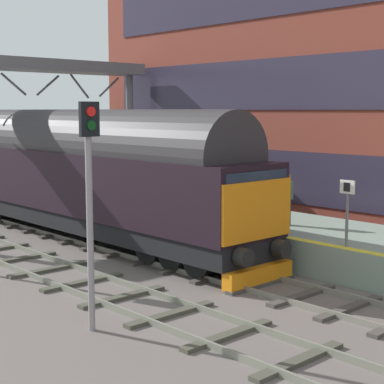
# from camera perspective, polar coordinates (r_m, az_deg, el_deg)

# --- Properties ---
(ground_plane) EXTENTS (140.00, 140.00, 0.00)m
(ground_plane) POSITION_cam_1_polar(r_m,az_deg,el_deg) (19.28, -1.40, -6.51)
(ground_plane) COLOR #675C58
(ground_plane) RESTS_ON ground
(track_main) EXTENTS (2.50, 60.00, 0.15)m
(track_main) POSITION_cam_1_polar(r_m,az_deg,el_deg) (19.27, -1.40, -6.35)
(track_main) COLOR gray
(track_main) RESTS_ON ground
(track_adjacent_west) EXTENTS (2.50, 60.00, 0.15)m
(track_adjacent_west) POSITION_cam_1_polar(r_m,az_deg,el_deg) (17.30, -9.92, -8.06)
(track_adjacent_west) COLOR gray
(track_adjacent_west) RESTS_ON ground
(station_platform) EXTENTS (4.00, 44.00, 1.01)m
(station_platform) POSITION_cam_1_polar(r_m,az_deg,el_deg) (21.66, 5.78, -3.64)
(station_platform) COLOR gray
(station_platform) RESTS_ON ground
(diesel_locomotive) EXTENTS (2.74, 18.00, 4.68)m
(diesel_locomotive) POSITION_cam_1_polar(r_m,az_deg,el_deg) (23.27, -10.47, 1.97)
(diesel_locomotive) COLOR black
(diesel_locomotive) RESTS_ON ground
(signal_post_mid) EXTENTS (0.44, 0.22, 4.83)m
(signal_post_mid) POSITION_cam_1_polar(r_m,az_deg,el_deg) (13.10, -9.31, 0.04)
(signal_post_mid) COLOR gray
(signal_post_mid) RESTS_ON ground
(platform_number_sign) EXTENTS (0.10, 0.44, 1.80)m
(platform_number_sign) POSITION_cam_1_polar(r_m,az_deg,el_deg) (17.15, 13.96, -0.94)
(platform_number_sign) COLOR slate
(platform_number_sign) RESTS_ON station_platform
(waiting_passenger) EXTENTS (0.46, 0.46, 1.64)m
(waiting_passenger) POSITION_cam_1_polar(r_m,az_deg,el_deg) (20.14, 8.72, -0.22)
(waiting_passenger) COLOR #2A3236
(waiting_passenger) RESTS_ON station_platform
(overhead_footbridge) EXTENTS (12.68, 2.00, 6.85)m
(overhead_footbridge) POSITION_cam_1_polar(r_m,az_deg,el_deg) (28.06, -15.97, 10.35)
(overhead_footbridge) COLOR slate
(overhead_footbridge) RESTS_ON ground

